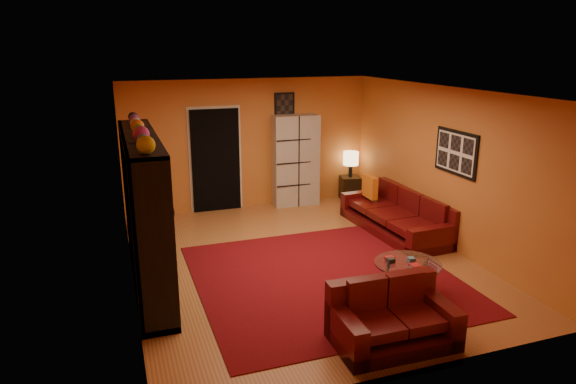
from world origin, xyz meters
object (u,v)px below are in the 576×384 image
object	(u,v)px
coffee_table	(407,266)
entertainment_unit	(145,211)
side_table	(350,188)
table_lamp	(351,159)
sofa	(400,216)
storage_cabinet	(295,160)
tv	(149,215)
bowl_chair	(155,214)
loveseat	(390,317)

from	to	relation	value
coffee_table	entertainment_unit	bearing A→B (deg)	155.01
side_table	table_lamp	size ratio (longest dim) A/B	0.92
entertainment_unit	side_table	xyz separation A→B (m)	(4.44, 2.75, -0.80)
entertainment_unit	coffee_table	distance (m)	3.61
sofa	side_table	bearing A→B (deg)	86.76
storage_cabinet	table_lamp	xyz separation A→B (m)	(1.24, -0.05, -0.05)
tv	side_table	distance (m)	5.20
sofa	storage_cabinet	world-z (taller)	storage_cabinet
entertainment_unit	storage_cabinet	xyz separation A→B (m)	(3.20, 2.80, -0.11)
side_table	table_lamp	bearing A→B (deg)	0.00
tv	table_lamp	size ratio (longest dim) A/B	1.59
coffee_table	sofa	bearing A→B (deg)	60.91
bowl_chair	table_lamp	world-z (taller)	table_lamp
tv	storage_cabinet	size ratio (longest dim) A/B	0.46
sofa	coffee_table	bearing A→B (deg)	-121.71
entertainment_unit	bowl_chair	bearing A→B (deg)	82.64
entertainment_unit	sofa	world-z (taller)	entertainment_unit
sofa	entertainment_unit	bearing A→B (deg)	-174.22
sofa	side_table	size ratio (longest dim) A/B	4.85
storage_cabinet	side_table	xyz separation A→B (m)	(1.24, -0.05, -0.69)
loveseat	coffee_table	size ratio (longest dim) A/B	1.53
bowl_chair	loveseat	bearing A→B (deg)	-64.66
storage_cabinet	side_table	distance (m)	1.42
table_lamp	coffee_table	bearing A→B (deg)	-106.02
entertainment_unit	coffee_table	bearing A→B (deg)	-24.99
tv	sofa	size ratio (longest dim) A/B	0.36
coffee_table	table_lamp	world-z (taller)	table_lamp
entertainment_unit	coffee_table	xyz separation A→B (m)	(3.22, -1.50, -0.65)
loveseat	storage_cabinet	bearing A→B (deg)	-7.21
side_table	loveseat	bearing A→B (deg)	-111.23
sofa	bowl_chair	distance (m)	4.40
entertainment_unit	side_table	size ratio (longest dim) A/B	6.00
tv	loveseat	distance (m)	3.50
sofa	bowl_chair	bearing A→B (deg)	157.76
sofa	table_lamp	bearing A→B (deg)	86.76
entertainment_unit	coffee_table	size ratio (longest dim) A/B	3.40
sofa	loveseat	size ratio (longest dim) A/B	1.80
bowl_chair	tv	bearing A→B (deg)	-96.18
entertainment_unit	side_table	world-z (taller)	entertainment_unit
storage_cabinet	table_lamp	world-z (taller)	storage_cabinet
tv	storage_cabinet	distance (m)	4.18
entertainment_unit	side_table	bearing A→B (deg)	31.78
sofa	coffee_table	world-z (taller)	sofa
loveseat	side_table	distance (m)	5.55
tv	table_lamp	xyz separation A→B (m)	(4.39, 2.70, -0.08)
tv	bowl_chair	distance (m)	2.19
sofa	bowl_chair	world-z (taller)	sofa
coffee_table	side_table	size ratio (longest dim) A/B	1.76
sofa	table_lamp	xyz separation A→B (m)	(0.02, 2.10, 0.61)
sofa	storage_cabinet	size ratio (longest dim) A/B	1.30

